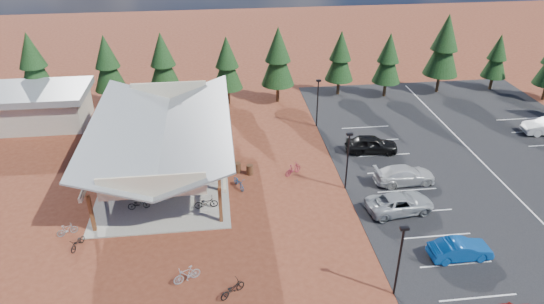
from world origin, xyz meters
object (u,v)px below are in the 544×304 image
at_px(outbuilding, 36,106).
at_px(bike_3, 150,131).
at_px(trash_bin_0, 250,170).
at_px(bike_1, 150,183).
at_px(lamp_post_1, 348,157).
at_px(bike_7, 201,136).
at_px(bike_14, 239,182).
at_px(bike_4, 206,203).
at_px(bike_13, 187,274).
at_px(bike_9, 67,230).
at_px(car_4, 371,144).
at_px(bike_6, 189,150).
at_px(bike_2, 144,145).
at_px(bike_12, 232,289).
at_px(car_3, 405,175).
at_px(trash_bin_1, 237,168).
at_px(bike_5, 207,166).
at_px(lamp_post_2, 318,100).
at_px(bike_15, 293,169).
at_px(car_2, 400,203).
at_px(bike_pavilion, 162,130).
at_px(car_1, 460,249).
at_px(bike_0, 139,204).
at_px(bike_8, 78,243).
at_px(lamp_post_0, 400,257).

xyz_separation_m(outbuilding, bike_3, (11.94, -4.36, -1.38)).
bearing_deg(trash_bin_0, bike_1, -170.53).
bearing_deg(bike_1, lamp_post_1, -91.44).
distance_m(bike_7, bike_14, 9.28).
height_order(bike_4, bike_13, bike_13).
height_order(bike_1, bike_9, bike_1).
relative_size(trash_bin_0, bike_3, 0.49).
bearing_deg(car_4, bike_6, 91.70).
relative_size(bike_2, bike_7, 1.02).
xyz_separation_m(bike_12, car_3, (15.06, 11.11, 0.31)).
relative_size(outbuilding, bike_13, 5.96).
bearing_deg(trash_bin_1, bike_12, -94.53).
xyz_separation_m(bike_4, bike_14, (2.71, 2.73, -0.08)).
distance_m(bike_3, car_4, 21.82).
bearing_deg(bike_14, car_3, -24.33).
relative_size(bike_6, bike_9, 1.14).
height_order(lamp_post_1, bike_2, lamp_post_1).
bearing_deg(bike_13, bike_1, 172.31).
relative_size(bike_14, car_4, 0.39).
distance_m(trash_bin_0, bike_12, 14.25).
height_order(outbuilding, bike_5, outbuilding).
bearing_deg(bike_4, lamp_post_2, -44.95).
bearing_deg(lamp_post_2, trash_bin_0, -131.18).
bearing_deg(bike_15, car_2, -165.84).
height_order(bike_6, bike_9, bike_6).
xyz_separation_m(trash_bin_1, car_4, (12.72, 2.07, 0.42)).
relative_size(bike_14, car_2, 0.36).
distance_m(bike_4, car_3, 16.74).
relative_size(bike_pavilion, bike_1, 11.70).
distance_m(lamp_post_1, bike_12, 14.94).
relative_size(outbuilding, bike_6, 6.53).
bearing_deg(bike_4, car_2, -102.90).
distance_m(bike_7, car_3, 19.68).
bearing_deg(car_2, trash_bin_1, 51.64).
bearing_deg(bike_15, lamp_post_2, -57.60).
bearing_deg(bike_pavilion, bike_15, -11.80).
height_order(bike_pavilion, bike_9, bike_pavilion).
relative_size(bike_4, bike_14, 0.96).
bearing_deg(car_1, bike_0, 68.21).
relative_size(trash_bin_1, car_2, 0.17).
bearing_deg(trash_bin_0, bike_0, -154.61).
bearing_deg(bike_7, bike_0, 153.96).
relative_size(bike_8, car_3, 0.31).
xyz_separation_m(car_1, car_4, (-1.51, 15.13, 0.13)).
bearing_deg(trash_bin_1, car_1, -42.56).
bearing_deg(lamp_post_0, bike_3, 125.82).
xyz_separation_m(lamp_post_1, trash_bin_0, (-7.71, 3.18, -2.53)).
bearing_deg(bike_12, bike_7, -31.16).
bearing_deg(lamp_post_2, car_2, -78.11).
relative_size(bike_1, car_3, 0.32).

